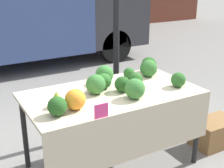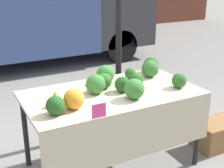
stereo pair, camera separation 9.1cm
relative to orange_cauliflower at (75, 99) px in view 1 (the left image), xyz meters
name	(u,v)px [view 1 (the left image)]	position (x,y,z in m)	size (l,w,h in m)	color
ground_plane	(112,164)	(0.45, 0.18, -0.88)	(40.00, 40.00, 0.00)	gray
tent_pole	(116,39)	(0.89, 0.85, 0.25)	(0.07, 0.07, 2.27)	black
market_table	(115,104)	(0.45, 0.12, -0.19)	(1.64, 0.89, 0.80)	beige
orange_cauliflower	(75,99)	(0.00, 0.00, 0.00)	(0.17, 0.17, 0.17)	orange
romanesco_head	(57,99)	(-0.12, 0.12, -0.02)	(0.17, 0.17, 0.14)	#93B238
broccoli_head_0	(149,65)	(1.11, 0.52, 0.00)	(0.17, 0.17, 0.17)	#23511E
broccoli_head_1	(96,84)	(0.30, 0.22, 0.01)	(0.18, 0.18, 0.18)	#387533
broccoli_head_2	(178,80)	(1.08, -0.01, -0.01)	(0.15, 0.15, 0.15)	#285B23
broccoli_head_3	(135,89)	(0.55, -0.05, 0.01)	(0.18, 0.18, 0.18)	#387533
broccoli_head_4	(105,74)	(0.51, 0.44, 0.01)	(0.18, 0.18, 0.18)	#387533
broccoli_head_5	(149,68)	(1.01, 0.39, 0.01)	(0.18, 0.18, 0.18)	#336B2D
broccoli_head_6	(104,81)	(0.43, 0.31, -0.01)	(0.15, 0.15, 0.15)	#2D6628
broccoli_head_7	(129,73)	(0.79, 0.43, -0.03)	(0.12, 0.12, 0.12)	#285B23
broccoli_head_8	(57,106)	(-0.17, -0.04, -0.01)	(0.16, 0.16, 0.16)	#23511E
broccoli_head_9	(122,84)	(0.54, 0.15, -0.01)	(0.15, 0.15, 0.15)	#23511E
broccoli_head_10	(136,80)	(0.73, 0.20, -0.02)	(0.14, 0.14, 0.14)	#285B23
price_sign	(101,111)	(0.11, -0.25, -0.03)	(0.12, 0.01, 0.12)	#E53D84
produce_crate	(214,132)	(1.66, -0.04, -0.73)	(0.50, 0.33, 0.30)	olive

